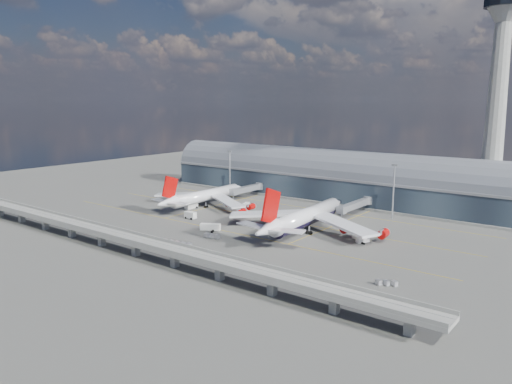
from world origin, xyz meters
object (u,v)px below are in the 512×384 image
Objects in this scene: service_truck_5 at (246,205)px; cargo_train_0 at (212,236)px; floodlight_mast_right at (394,190)px; service_truck_2 at (210,227)px; cargo_train_2 at (386,283)px; service_truck_1 at (190,215)px; service_truck_0 at (191,206)px; airliner_right at (304,218)px; service_truck_3 at (363,240)px; floodlight_mast_left at (230,171)px; airliner_left at (203,196)px; control_tower at (496,107)px; service_truck_4 at (358,235)px; cargo_train_1 at (177,244)px.

service_truck_5 is 0.82× the size of cargo_train_0.
floodlight_mast_right is 87.07m from service_truck_2.
cargo_train_0 is 76.98m from cargo_train_2.
floodlight_mast_right is 4.44× the size of service_truck_1.
floodlight_mast_right reaches higher than service_truck_0.
service_truck_3 is at bearing -5.58° from airliner_right.
service_truck_0 is 21.56m from service_truck_1.
floodlight_mast_left is 1.00× the size of floodlight_mast_right.
airliner_right is 52.86m from service_truck_5.
airliner_left is at bearing -158.52° from service_truck_3.
service_truck_3 is (7.03, -45.83, -12.34)m from floodlight_mast_right.
floodlight_mast_right is 47.98m from service_truck_3.
service_truck_2 is 63.42m from service_truck_3.
floodlight_mast_right is at bearing -141.34° from control_tower.
service_truck_0 reaches higher than service_truck_5.
control_tower is 151.52m from service_truck_0.
cargo_train_0 is at bearing -53.83° from floodlight_mast_left.
floodlight_mast_right reaches higher than service_truck_4.
service_truck_5 is (-16.06, 44.28, -0.20)m from service_truck_2.
control_tower reaches higher than service_truck_2.
airliner_left is at bearing -152.99° from control_tower.
floodlight_mast_left is at bearing 83.22° from cargo_train_2.
cargo_train_1 is (-81.91, -120.99, -50.69)m from control_tower.
service_truck_0 is 1.45× the size of service_truck_3.
airliner_right is 5.41× the size of cargo_train_1.
cargo_train_2 is at bearing -68.46° from floodlight_mast_right.
floodlight_mast_right is 4.20× the size of service_truck_5.
control_tower is 139.44m from service_truck_2.
floodlight_mast_left is 84.59m from service_truck_2.
service_truck_1 is 1.04× the size of service_truck_3.
service_truck_3 is (107.03, -45.83, -12.34)m from floodlight_mast_left.
floodlight_mast_left is at bearing 180.00° from floodlight_mast_right.
service_truck_4 is at bearing -85.97° from floodlight_mast_right.
service_truck_1 is at bearing -61.41° from airliner_left.
cargo_train_2 is (132.79, -83.06, -12.85)m from floodlight_mast_left.
service_truck_2 is at bearing -92.08° from service_truck_5.
control_tower is at bearing 11.72° from floodlight_mast_left.
service_truck_3 is 0.91× the size of service_truck_5.
cargo_train_2 is at bearing -103.94° from service_truck_1.
service_truck_0 is 1.44× the size of service_truck_4.
service_truck_0 is at bearing -170.31° from service_truck_4.
control_tower is 93.64m from service_truck_3.
service_truck_4 is at bearing 5.75° from airliner_right.
service_truck_4 is at bearing 159.82° from service_truck_3.
control_tower is 122.17m from cargo_train_2.
service_truck_4 reaches higher than service_truck_5.
service_truck_5 is at bearing -160.30° from floodlight_mast_right.
airliner_left is 7.99× the size of service_truck_0.
service_truck_0 is 1.20× the size of cargo_train_2.
floodlight_mast_right is at bearing 126.79° from service_truck_3.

